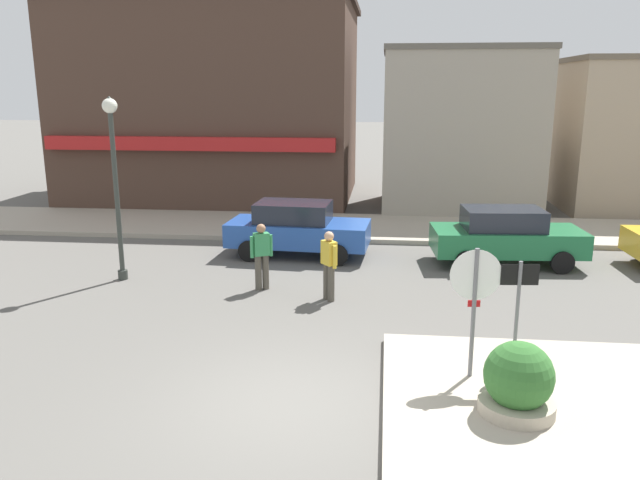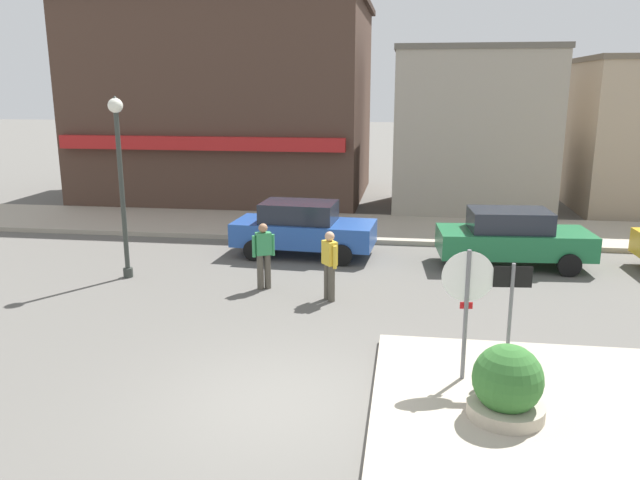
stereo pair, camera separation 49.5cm
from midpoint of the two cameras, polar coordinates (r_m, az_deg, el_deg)
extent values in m
plane|color=#5B5954|center=(9.93, -2.29, -14.70)|extent=(160.00, 160.00, 0.00)
cube|color=#A89E8C|center=(10.40, 24.79, -14.22)|extent=(6.40, 4.80, 0.15)
cube|color=#A89E8C|center=(21.35, 3.63, 1.16)|extent=(80.00, 4.00, 0.15)
cylinder|color=slate|center=(10.27, 14.52, -7.11)|extent=(0.07, 0.07, 2.30)
cylinder|color=red|center=(10.06, 14.75, -3.23)|extent=(0.76, 0.08, 0.76)
cylinder|color=white|center=(10.05, 14.76, -3.26)|extent=(0.82, 0.08, 0.82)
cube|color=red|center=(10.20, 14.59, -5.82)|extent=(0.20, 0.03, 0.11)
cylinder|color=slate|center=(10.45, 18.22, -7.60)|extent=(0.06, 0.06, 2.10)
cube|color=black|center=(10.19, 18.56, -3.22)|extent=(0.60, 0.07, 0.34)
cube|color=white|center=(10.20, 18.55, -3.21)|extent=(0.54, 0.06, 0.29)
cube|color=black|center=(10.21, 18.55, -3.20)|extent=(0.34, 0.04, 0.08)
cylinder|color=#ADA38E|center=(9.73, 18.00, -14.91)|extent=(1.10, 1.10, 0.35)
sphere|color=#336B2D|center=(9.48, 18.25, -11.98)|extent=(1.00, 1.00, 1.00)
cylinder|color=#333833|center=(16.22, -16.80, 3.85)|extent=(0.12, 0.12, 4.20)
cylinder|color=#333833|center=(16.66, -16.33, -2.87)|extent=(0.24, 0.24, 0.24)
sphere|color=white|center=(16.01, -17.35, 11.65)|extent=(0.36, 0.36, 0.36)
cone|color=#333833|center=(16.01, -17.39, 12.17)|extent=(0.32, 0.32, 0.18)
cube|color=#234C9E|center=(17.90, -0.66, 0.66)|extent=(4.11, 1.97, 0.66)
cube|color=#1E232D|center=(17.80, -1.14, 2.60)|extent=(2.17, 1.53, 0.56)
cylinder|color=black|center=(18.58, 3.66, -0.05)|extent=(0.61, 0.22, 0.60)
cylinder|color=black|center=(16.95, 2.80, -1.39)|extent=(0.61, 0.22, 0.60)
cylinder|color=black|center=(19.09, -3.73, 0.32)|extent=(0.61, 0.22, 0.60)
cylinder|color=black|center=(17.51, -5.23, -0.94)|extent=(0.61, 0.22, 0.60)
cube|color=#1E6B3D|center=(17.66, 18.04, -0.21)|extent=(4.11, 1.99, 0.66)
cube|color=#1E232D|center=(17.50, 17.71, 1.74)|extent=(2.18, 1.54, 0.56)
cylinder|color=black|center=(18.88, 21.00, -0.73)|extent=(0.61, 0.22, 0.60)
cylinder|color=black|center=(17.32, 22.60, -2.14)|extent=(0.61, 0.22, 0.60)
cylinder|color=black|center=(18.30, 13.57, -0.63)|extent=(0.61, 0.22, 0.60)
cylinder|color=black|center=(16.68, 14.50, -2.08)|extent=(0.61, 0.22, 0.60)
cylinder|color=#4C473D|center=(15.01, -4.54, -2.94)|extent=(0.16, 0.16, 0.85)
cylinder|color=#4C473D|center=(15.06, -3.87, -2.88)|extent=(0.16, 0.16, 0.85)
cube|color=#338C51|center=(14.85, -4.25, -0.34)|extent=(0.42, 0.36, 0.54)
sphere|color=#9E7051|center=(14.76, -4.28, 1.09)|extent=(0.22, 0.22, 0.22)
cylinder|color=#338C51|center=(14.81, -5.11, -0.59)|extent=(0.12, 0.12, 0.52)
cylinder|color=#338C51|center=(14.92, -3.39, -0.46)|extent=(0.12, 0.12, 0.52)
cylinder|color=#4C473D|center=(14.27, 1.68, -3.80)|extent=(0.16, 0.16, 0.85)
cylinder|color=#4C473D|center=(14.12, 2.06, -3.99)|extent=(0.16, 0.16, 0.85)
cube|color=gold|center=(14.00, 1.89, -1.18)|extent=(0.40, 0.42, 0.54)
sphere|color=tan|center=(13.91, 1.90, 0.33)|extent=(0.22, 0.22, 0.22)
cylinder|color=gold|center=(14.20, 1.40, -1.17)|extent=(0.13, 0.13, 0.52)
cylinder|color=gold|center=(13.83, 2.40, -1.60)|extent=(0.13, 0.13, 0.52)
cube|color=#473328|center=(28.19, -7.57, 12.22)|extent=(11.59, 8.75, 8.04)
cube|color=#B21E1E|center=(23.94, -10.41, 8.69)|extent=(11.01, 0.40, 0.50)
cube|color=#2E211A|center=(28.39, -7.86, 20.60)|extent=(11.93, 9.01, 0.24)
cube|color=#9E9384|center=(25.31, 14.18, 9.46)|extent=(5.84, 5.09, 6.01)
cube|color=#5E584F|center=(25.29, 14.61, 16.48)|extent=(5.96, 5.19, 0.20)
camera|label=1|loc=(0.25, -88.95, 0.26)|focal=35.00mm
camera|label=2|loc=(0.25, 91.05, -0.26)|focal=35.00mm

